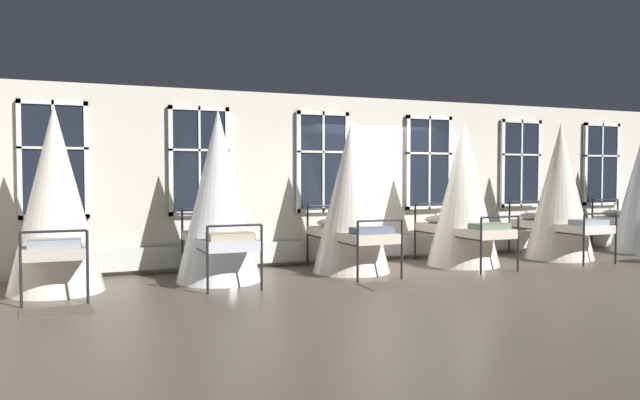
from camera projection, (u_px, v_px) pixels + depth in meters
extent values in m
plane|color=brown|center=(407.00, 268.00, 10.83)|extent=(30.92, 30.92, 0.00)
cube|color=beige|center=(375.00, 179.00, 11.85)|extent=(16.46, 0.10, 3.02)
cube|color=black|center=(54.00, 160.00, 9.58)|extent=(1.01, 0.02, 1.81)
cube|color=silver|center=(55.00, 217.00, 9.62)|extent=(1.01, 0.06, 0.07)
cube|color=silver|center=(53.00, 102.00, 9.54)|extent=(1.01, 0.06, 0.07)
cube|color=silver|center=(19.00, 160.00, 9.40)|extent=(0.07, 0.06, 1.81)
cube|color=silver|center=(87.00, 160.00, 9.76)|extent=(0.07, 0.06, 1.81)
cube|color=silver|center=(54.00, 160.00, 9.58)|extent=(0.04, 0.06, 1.81)
cube|color=silver|center=(53.00, 148.00, 9.57)|extent=(1.01, 0.06, 0.04)
cube|color=black|center=(199.00, 161.00, 10.44)|extent=(1.01, 0.02, 1.81)
cube|color=silver|center=(200.00, 213.00, 10.48)|extent=(1.01, 0.06, 0.07)
cube|color=silver|center=(199.00, 108.00, 10.41)|extent=(1.01, 0.06, 0.07)
cube|color=silver|center=(171.00, 161.00, 10.26)|extent=(0.07, 0.06, 1.81)
cube|color=silver|center=(227.00, 161.00, 10.63)|extent=(0.07, 0.06, 1.81)
cube|color=silver|center=(199.00, 161.00, 10.44)|extent=(0.04, 0.06, 1.81)
cube|color=silver|center=(199.00, 150.00, 10.44)|extent=(1.01, 0.06, 0.04)
cube|color=black|center=(323.00, 162.00, 11.31)|extent=(1.01, 0.02, 1.81)
cube|color=silver|center=(323.00, 210.00, 11.34)|extent=(1.01, 0.06, 0.07)
cube|color=silver|center=(323.00, 113.00, 11.27)|extent=(1.01, 0.06, 0.07)
cube|color=silver|center=(298.00, 162.00, 11.12)|extent=(0.07, 0.06, 1.81)
cube|color=silver|center=(347.00, 162.00, 11.49)|extent=(0.07, 0.06, 1.81)
cube|color=silver|center=(323.00, 162.00, 11.31)|extent=(0.04, 0.06, 1.81)
cube|color=silver|center=(323.00, 152.00, 11.30)|extent=(1.01, 0.06, 0.04)
cube|color=black|center=(429.00, 163.00, 12.17)|extent=(1.01, 0.02, 1.81)
cube|color=silver|center=(429.00, 208.00, 12.21)|extent=(1.01, 0.06, 0.07)
cube|color=silver|center=(429.00, 118.00, 12.13)|extent=(1.01, 0.06, 0.07)
cube|color=silver|center=(408.00, 163.00, 11.99)|extent=(0.07, 0.06, 1.81)
cube|color=silver|center=(449.00, 163.00, 12.35)|extent=(0.07, 0.06, 1.81)
cube|color=silver|center=(429.00, 163.00, 12.17)|extent=(0.04, 0.06, 1.81)
cube|color=silver|center=(429.00, 153.00, 12.16)|extent=(1.01, 0.06, 0.04)
cube|color=black|center=(521.00, 164.00, 13.03)|extent=(1.01, 0.02, 1.81)
cube|color=silver|center=(520.00, 206.00, 13.07)|extent=(1.01, 0.06, 0.07)
cube|color=silver|center=(522.00, 121.00, 13.00)|extent=(1.01, 0.06, 0.07)
cube|color=silver|center=(503.00, 163.00, 12.85)|extent=(0.07, 0.06, 1.81)
cube|color=silver|center=(539.00, 164.00, 13.22)|extent=(0.07, 0.06, 1.81)
cube|color=silver|center=(521.00, 164.00, 13.03)|extent=(0.04, 0.06, 1.81)
cube|color=silver|center=(521.00, 155.00, 13.03)|extent=(1.01, 0.06, 0.04)
cube|color=black|center=(602.00, 164.00, 13.90)|extent=(1.01, 0.02, 1.81)
cube|color=silver|center=(601.00, 204.00, 13.93)|extent=(1.01, 0.06, 0.07)
cube|color=silver|center=(602.00, 125.00, 13.86)|extent=(1.01, 0.06, 0.07)
cube|color=silver|center=(585.00, 164.00, 13.71)|extent=(0.07, 0.06, 1.81)
cube|color=silver|center=(617.00, 164.00, 14.08)|extent=(0.07, 0.06, 1.81)
cube|color=silver|center=(602.00, 164.00, 13.90)|extent=(0.04, 0.06, 1.81)
cube|color=silver|center=(602.00, 156.00, 13.89)|extent=(1.01, 0.06, 0.04)
cube|color=silver|center=(378.00, 247.00, 11.79)|extent=(11.71, 0.10, 0.36)
cylinder|color=black|center=(30.00, 247.00, 9.39)|extent=(0.04, 0.04, 1.04)
cylinder|color=black|center=(84.00, 245.00, 9.66)|extent=(0.04, 0.04, 1.04)
cylinder|color=black|center=(21.00, 270.00, 7.57)|extent=(0.04, 0.04, 0.91)
cylinder|color=black|center=(88.00, 267.00, 7.85)|extent=(0.04, 0.04, 0.91)
cylinder|color=black|center=(26.00, 254.00, 8.48)|extent=(0.07, 1.95, 0.03)
cylinder|color=black|center=(86.00, 251.00, 8.75)|extent=(0.07, 1.95, 0.03)
cylinder|color=black|center=(57.00, 212.00, 9.50)|extent=(0.75, 0.05, 0.03)
cylinder|color=black|center=(54.00, 231.00, 7.69)|extent=(0.75, 0.05, 0.03)
cube|color=#B7B2A3|center=(56.00, 247.00, 8.61)|extent=(0.81, 1.99, 0.15)
ellipsoid|color=#B7B2A3|center=(57.00, 232.00, 9.29)|extent=(0.59, 0.41, 0.14)
cube|color=#8C939E|center=(55.00, 243.00, 7.94)|extent=(0.63, 0.37, 0.10)
cone|color=silver|center=(55.00, 198.00, 8.58)|extent=(1.27, 1.27, 2.56)
cylinder|color=black|center=(182.00, 241.00, 10.25)|extent=(0.04, 0.04, 1.04)
cylinder|color=black|center=(228.00, 239.00, 10.53)|extent=(0.04, 0.04, 1.04)
cylinder|color=black|center=(208.00, 260.00, 8.44)|extent=(0.04, 0.04, 0.91)
cylinder|color=black|center=(262.00, 258.00, 8.73)|extent=(0.04, 0.04, 0.91)
cylinder|color=black|center=(194.00, 246.00, 9.35)|extent=(0.06, 1.95, 0.03)
cylinder|color=black|center=(243.00, 244.00, 9.63)|extent=(0.06, 1.95, 0.03)
cylinder|color=black|center=(205.00, 209.00, 10.37)|extent=(0.75, 0.04, 0.03)
cylinder|color=black|center=(235.00, 226.00, 8.57)|extent=(0.75, 0.04, 0.03)
cube|color=silver|center=(219.00, 240.00, 9.48)|extent=(0.80, 1.99, 0.15)
ellipsoid|color=#B7B2A3|center=(208.00, 227.00, 10.16)|extent=(0.59, 0.41, 0.14)
cube|color=tan|center=(230.00, 236.00, 8.81)|extent=(0.63, 0.37, 0.10)
cone|color=white|center=(218.00, 195.00, 9.45)|extent=(1.27, 1.27, 2.58)
cylinder|color=black|center=(308.00, 236.00, 11.13)|extent=(0.04, 0.04, 1.04)
cylinder|color=black|center=(346.00, 234.00, 11.43)|extent=(0.04, 0.04, 1.04)
cylinder|color=black|center=(358.00, 252.00, 9.35)|extent=(0.04, 0.04, 0.91)
cylinder|color=black|center=(402.00, 250.00, 9.64)|extent=(0.04, 0.04, 0.91)
cylinder|color=black|center=(330.00, 240.00, 10.24)|extent=(0.05, 1.95, 0.03)
cylinder|color=black|center=(372.00, 238.00, 10.54)|extent=(0.05, 1.95, 0.03)
cylinder|color=black|center=(327.00, 206.00, 11.26)|extent=(0.75, 0.04, 0.03)
cylinder|color=black|center=(380.00, 221.00, 9.48)|extent=(0.75, 0.04, 0.03)
cube|color=beige|center=(351.00, 234.00, 10.38)|extent=(0.79, 1.98, 0.15)
ellipsoid|color=silver|center=(333.00, 222.00, 11.05)|extent=(0.59, 0.41, 0.14)
cube|color=slate|center=(372.00, 230.00, 9.72)|extent=(0.63, 0.37, 0.10)
cone|color=silver|center=(351.00, 195.00, 10.36)|extent=(1.27, 1.27, 2.52)
cylinder|color=black|center=(415.00, 232.00, 11.90)|extent=(0.04, 0.04, 1.04)
cylinder|color=black|center=(448.00, 230.00, 12.20)|extent=(0.04, 0.04, 1.04)
cylinder|color=black|center=(481.00, 246.00, 10.11)|extent=(0.04, 0.04, 0.91)
cylinder|color=black|center=(518.00, 244.00, 10.42)|extent=(0.04, 0.04, 0.91)
cylinder|color=black|center=(445.00, 235.00, 11.00)|extent=(0.06, 1.95, 0.03)
cylinder|color=black|center=(481.00, 234.00, 11.31)|extent=(0.06, 1.95, 0.03)
cylinder|color=black|center=(432.00, 204.00, 12.03)|extent=(0.75, 0.04, 0.03)
cylinder|color=black|center=(500.00, 217.00, 10.25)|extent=(0.75, 0.04, 0.03)
cube|color=beige|center=(463.00, 230.00, 11.15)|extent=(0.80, 1.99, 0.15)
ellipsoid|color=#B7B2A3|center=(439.00, 219.00, 11.82)|extent=(0.59, 0.41, 0.14)
cube|color=slate|center=(490.00, 226.00, 10.49)|extent=(0.63, 0.37, 0.10)
cone|color=silver|center=(464.00, 193.00, 11.12)|extent=(1.27, 1.27, 2.54)
cylinder|color=black|center=(509.00, 228.00, 12.78)|extent=(0.04, 0.04, 1.04)
cylinder|color=black|center=(539.00, 227.00, 13.07)|extent=(0.04, 0.04, 1.04)
cylinder|color=black|center=(584.00, 240.00, 10.98)|extent=(0.04, 0.04, 0.91)
cylinder|color=black|center=(616.00, 239.00, 11.27)|extent=(0.04, 0.04, 0.91)
cylinder|color=black|center=(544.00, 231.00, 11.88)|extent=(0.03, 1.95, 0.03)
cylinder|color=black|center=(574.00, 229.00, 12.17)|extent=(0.03, 1.95, 0.03)
cylinder|color=black|center=(524.00, 202.00, 12.90)|extent=(0.75, 0.03, 0.03)
cylinder|color=black|center=(601.00, 214.00, 11.11)|extent=(0.75, 0.03, 0.03)
cube|color=silver|center=(559.00, 226.00, 12.02)|extent=(0.77, 1.97, 0.15)
ellipsoid|color=silver|center=(532.00, 216.00, 12.69)|extent=(0.58, 0.40, 0.14)
cube|color=#8C939E|center=(589.00, 222.00, 11.36)|extent=(0.62, 0.36, 0.10)
cone|color=silver|center=(560.00, 191.00, 11.99)|extent=(1.27, 1.27, 2.57)
cylinder|color=black|center=(592.00, 224.00, 13.74)|extent=(0.04, 0.04, 1.04)
cylinder|color=black|center=(617.00, 223.00, 14.04)|extent=(0.04, 0.04, 1.04)
cylinder|color=black|center=(630.00, 226.00, 12.84)|extent=(0.05, 1.95, 0.03)
cylinder|color=black|center=(605.00, 200.00, 13.87)|extent=(0.75, 0.04, 0.03)
ellipsoid|color=silver|center=(614.00, 213.00, 13.66)|extent=(0.59, 0.41, 0.14)
cube|color=brown|center=(56.00, 312.00, 7.38)|extent=(0.83, 0.60, 0.01)
cube|color=brown|center=(390.00, 285.00, 9.11)|extent=(0.82, 0.59, 0.01)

